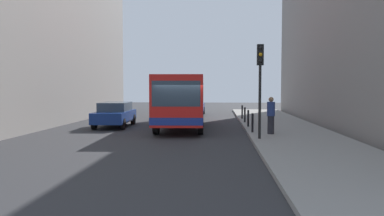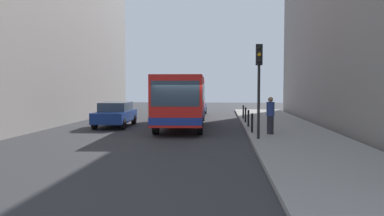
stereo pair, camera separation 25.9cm
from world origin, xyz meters
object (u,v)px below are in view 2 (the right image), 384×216
object	(u,v)px
traffic_light	(259,73)
car_behind_bus	(195,106)
car_beside_bus	(116,114)
bollard_mid	(248,118)
pedestrian_near_signal	(270,115)
bollard_near	(252,123)
bollard_far	(246,115)
bollard_farthest	(243,112)
bus	(183,98)

from	to	relation	value
traffic_light	car_behind_bus	bearing A→B (deg)	104.17
car_beside_bus	bollard_mid	world-z (taller)	car_beside_bus
bollard_mid	pedestrian_near_signal	world-z (taller)	pedestrian_near_signal
car_beside_bus	bollard_mid	bearing A→B (deg)	172.64
car_beside_bus	bollard_mid	distance (m)	7.98
traffic_light	bollard_near	xyz separation A→B (m)	(-0.10, 2.30, -2.38)
car_beside_bus	car_behind_bus	distance (m)	10.63
bollard_far	traffic_light	bearing A→B (deg)	-89.26
bollard_far	bollard_mid	bearing A→B (deg)	-90.00
car_behind_bus	bollard_near	world-z (taller)	car_behind_bus
bollard_farthest	car_behind_bus	bearing A→B (deg)	126.89
bollard_near	bollard_mid	world-z (taller)	same
bollard_near	bollard_mid	distance (m)	2.73
bollard_far	pedestrian_near_signal	size ratio (longest dim) A/B	0.53
car_beside_bus	pedestrian_near_signal	distance (m)	9.68
traffic_light	bollard_near	world-z (taller)	traffic_light
car_behind_bus	bollard_mid	bearing A→B (deg)	110.08
car_beside_bus	bollard_near	world-z (taller)	car_beside_bus
bollard_farthest	bus	bearing A→B (deg)	-133.28
bollard_near	pedestrian_near_signal	distance (m)	1.11
car_behind_bus	bollard_farthest	size ratio (longest dim) A/B	4.64
bollard_near	bollard_farthest	world-z (taller)	same
bus	pedestrian_near_signal	xyz separation A→B (m)	(4.70, -4.68, -0.68)
bus	car_behind_bus	distance (m)	9.28
car_beside_bus	car_behind_bus	world-z (taller)	same
car_behind_bus	pedestrian_near_signal	world-z (taller)	pedestrian_near_signal
traffic_light	bollard_farthest	world-z (taller)	traffic_light
bollard_far	bollard_farthest	distance (m)	2.73
bollard_farthest	pedestrian_near_signal	world-z (taller)	pedestrian_near_signal
car_behind_bus	traffic_light	world-z (taller)	traffic_light
bus	traffic_light	bearing A→B (deg)	119.76
car_beside_bus	bollard_farthest	xyz separation A→B (m)	(7.94, 4.69, -0.16)
bollard_mid	car_beside_bus	bearing A→B (deg)	174.52
traffic_light	pedestrian_near_signal	bearing A→B (deg)	66.95
bollard_mid	bollard_far	size ratio (longest dim) A/B	1.00
bus	bollard_far	bearing A→B (deg)	-162.51
traffic_light	bollard_far	world-z (taller)	traffic_light
bus	bollard_mid	world-z (taller)	bus
bollard_near	bollard_far	world-z (taller)	same
car_behind_bus	bollard_mid	world-z (taller)	car_behind_bus
bollard_near	pedestrian_near_signal	world-z (taller)	pedestrian_near_signal
traffic_light	pedestrian_near_signal	xyz separation A→B (m)	(0.72, 1.69, -1.96)
bus	car_beside_bus	world-z (taller)	bus
car_beside_bus	traffic_light	xyz separation A→B (m)	(8.04, -5.79, 2.22)
car_behind_bus	bollard_far	size ratio (longest dim) A/B	4.64
bollard_near	bollard_far	size ratio (longest dim) A/B	1.00
car_beside_bus	bus	bearing A→B (deg)	-173.81
traffic_light	car_beside_bus	bearing A→B (deg)	144.22
bollard_farthest	pedestrian_near_signal	size ratio (longest dim) A/B	0.53
bollard_farthest	bollard_near	bearing A→B (deg)	-90.00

